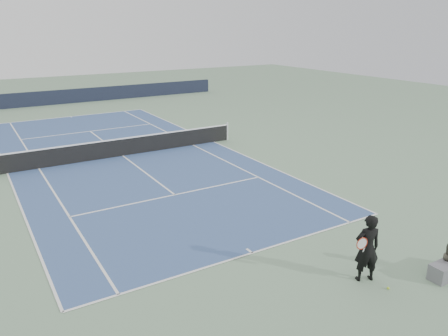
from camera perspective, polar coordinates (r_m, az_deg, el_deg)
ground at (r=23.37m, az=-13.08°, el=1.54°), size 80.00×80.00×0.00m
court_surface at (r=23.36m, az=-13.08°, el=1.55°), size 10.97×23.77×0.01m
tennis_net at (r=23.23m, az=-13.17°, el=2.73°), size 12.90×0.10×1.07m
windscreen_far at (r=40.30m, az=-21.36°, el=8.57°), size 30.00×0.25×1.20m
tennis_player at (r=12.24m, az=18.19°, el=-9.91°), size 0.88×0.73×1.89m
tennis_ball at (r=12.48m, az=20.66°, el=-14.47°), size 0.07×0.07×0.07m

